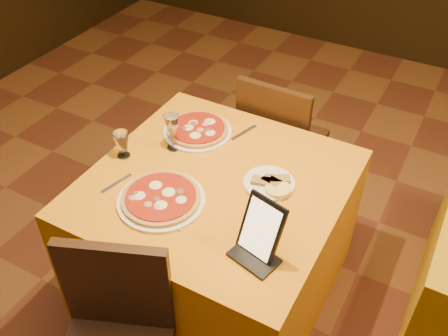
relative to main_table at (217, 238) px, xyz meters
The scene contains 11 objects.
main_table is the anchor object (origin of this frame).
chair_main_far 0.80m from the main_table, 90.00° to the left, with size 0.39×0.39×0.91m, color black, non-canonical shape.
pizza_near 0.47m from the main_table, 121.29° to the right, with size 0.37×0.37×0.03m.
pizza_far 0.54m from the main_table, 133.99° to the left, with size 0.34×0.34×0.03m.
cutlet_dish 0.45m from the main_table, 23.19° to the left, with size 0.23×0.23×0.03m.
wine_glass 0.57m from the main_table, 159.74° to the left, with size 0.08×0.08×0.19m, color #E2C380, non-canonical shape.
water_glass 0.65m from the main_table, behind, with size 0.06×0.06×0.13m, color silver, non-canonical shape.
tablet 0.66m from the main_table, 37.81° to the right, with size 0.17×0.01×0.24m, color black.
knife 0.45m from the main_table, 90.02° to the right, with size 0.20×0.02×0.01m, color silver.
fork_near 0.58m from the main_table, 148.52° to the right, with size 0.16×0.02×0.01m, color #B9B9C0.
fork_far 0.54m from the main_table, 98.39° to the left, with size 0.17×0.02×0.01m, color silver.
Camera 1 is at (0.57, -1.00, 2.22)m, focal length 40.00 mm.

